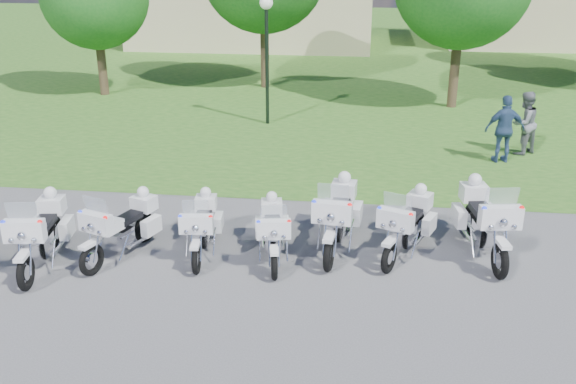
# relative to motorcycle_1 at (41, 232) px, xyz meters

# --- Properties ---
(ground) EXTENTS (100.00, 100.00, 0.00)m
(ground) POSITION_rel_motorcycle_1_xyz_m (5.31, 0.84, -0.68)
(ground) COLOR #515155
(ground) RESTS_ON ground
(grass_lawn) EXTENTS (100.00, 48.00, 0.01)m
(grass_lawn) POSITION_rel_motorcycle_1_xyz_m (5.31, 27.84, -0.68)
(grass_lawn) COLOR #2A611E
(grass_lawn) RESTS_ON ground
(motorcycle_1) EXTENTS (1.02, 2.42, 1.63)m
(motorcycle_1) POSITION_rel_motorcycle_1_xyz_m (0.00, 0.00, 0.00)
(motorcycle_1) COLOR black
(motorcycle_1) RESTS_ON ground
(motorcycle_2) EXTENTS (1.22, 2.18, 1.52)m
(motorcycle_2) POSITION_rel_motorcycle_1_xyz_m (1.44, 0.57, -0.05)
(motorcycle_2) COLOR black
(motorcycle_2) RESTS_ON ground
(motorcycle_3) EXTENTS (0.83, 2.14, 1.44)m
(motorcycle_3) POSITION_rel_motorcycle_1_xyz_m (3.00, 0.86, -0.08)
(motorcycle_3) COLOR black
(motorcycle_3) RESTS_ON ground
(motorcycle_4) EXTENTS (0.93, 2.12, 1.43)m
(motorcycle_4) POSITION_rel_motorcycle_1_xyz_m (4.47, 0.81, -0.08)
(motorcycle_4) COLOR black
(motorcycle_4) RESTS_ON ground
(motorcycle_5) EXTENTS (0.99, 2.54, 1.71)m
(motorcycle_5) POSITION_rel_motorcycle_1_xyz_m (5.73, 1.46, 0.03)
(motorcycle_5) COLOR black
(motorcycle_5) RESTS_ON ground
(motorcycle_6) EXTENTS (1.31, 2.20, 1.56)m
(motorcycle_6) POSITION_rel_motorcycle_1_xyz_m (7.15, 1.36, -0.03)
(motorcycle_6) COLOR black
(motorcycle_6) RESTS_ON ground
(motorcycle_7) EXTENTS (1.09, 2.58, 1.74)m
(motorcycle_7) POSITION_rel_motorcycle_1_xyz_m (8.69, 1.58, 0.05)
(motorcycle_7) COLOR black
(motorcycle_7) RESTS_ON ground
(lamp_post) EXTENTS (0.44, 0.44, 4.30)m
(lamp_post) POSITION_rel_motorcycle_1_xyz_m (2.82, 10.81, 2.56)
(lamp_post) COLOR black
(lamp_post) RESTS_ON ground
(building_west) EXTENTS (14.56, 8.32, 4.10)m
(building_west) POSITION_rel_motorcycle_1_xyz_m (-0.69, 28.84, 1.39)
(building_west) COLOR #C8B990
(building_west) RESTS_ON ground
(building_east) EXTENTS (11.44, 7.28, 4.10)m
(building_east) POSITION_rel_motorcycle_1_xyz_m (16.31, 30.84, 1.39)
(building_east) COLOR #C8B990
(building_east) RESTS_ON ground
(bystander_b) EXTENTS (1.16, 1.13, 1.88)m
(bystander_b) POSITION_rel_motorcycle_1_xyz_m (10.88, 8.40, 0.26)
(bystander_b) COLOR slate
(bystander_b) RESTS_ON ground
(bystander_c) EXTENTS (1.21, 0.66, 1.95)m
(bystander_c) POSITION_rel_motorcycle_1_xyz_m (10.16, 7.55, 0.29)
(bystander_c) COLOR #314B75
(bystander_c) RESTS_ON ground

